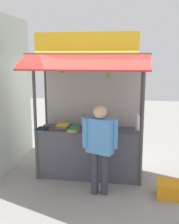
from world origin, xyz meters
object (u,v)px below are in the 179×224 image
object	(u,v)px
magazine_stack_front_right	(74,129)
magazine_stack_mid_right	(63,126)
vendor_person	(100,142)
water_bottle_center	(97,121)
water_bottle_left	(89,123)
banana_bunch_inner_left	(62,70)
water_bottle_right	(137,123)
water_bottle_back_left	(83,121)
magazine_stack_mid_left	(42,129)
plastic_crate	(168,189)
water_bottle_front_left	(101,122)
magazine_stack_back_right	(102,130)
banana_bunch_rightmost	(109,73)

from	to	relation	value
magazine_stack_front_right	magazine_stack_mid_right	xyz separation A→B (m)	(-0.27, 0.20, 0.00)
vendor_person	water_bottle_center	bearing A→B (deg)	-58.34
water_bottle_center	magazine_stack_mid_right	world-z (taller)	water_bottle_center
magazine_stack_front_right	water_bottle_left	bearing A→B (deg)	47.43
water_bottle_center	banana_bunch_inner_left	size ratio (longest dim) A/B	1.26
magazine_stack_front_right	water_bottle_right	bearing A→B (deg)	11.56
water_bottle_back_left	magazine_stack_mid_left	world-z (taller)	water_bottle_back_left
water_bottle_left	magazine_stack_mid_right	distance (m)	0.54
water_bottle_back_left	banana_bunch_inner_left	xyz separation A→B (m)	(-0.27, -0.62, 1.08)
magazine_stack_mid_right	banana_bunch_inner_left	distance (m)	1.22
water_bottle_right	magazine_stack_mid_left	world-z (taller)	water_bottle_right
magazine_stack_mid_right	plastic_crate	world-z (taller)	magazine_stack_mid_right
plastic_crate	water_bottle_front_left	bearing A→B (deg)	148.80
water_bottle_back_left	plastic_crate	size ratio (longest dim) A/B	0.61
water_bottle_front_left	vendor_person	size ratio (longest dim) A/B	0.17
water_bottle_center	magazine_stack_mid_right	distance (m)	0.70
water_bottle_right	water_bottle_front_left	bearing A→B (deg)	174.04
water_bottle_right	magazine_stack_front_right	size ratio (longest dim) A/B	1.00
water_bottle_right	vendor_person	size ratio (longest dim) A/B	0.20
water_bottle_front_left	magazine_stack_mid_right	size ratio (longest dim) A/B	0.93
magazine_stack_mid_left	vendor_person	world-z (taller)	vendor_person
magazine_stack_front_right	plastic_crate	distance (m)	2.02
plastic_crate	magazine_stack_back_right	bearing A→B (deg)	157.64
magazine_stack_mid_left	magazine_stack_mid_right	size ratio (longest dim) A/B	1.01
water_bottle_center	vendor_person	size ratio (longest dim) A/B	0.18
magazine_stack_mid_right	banana_bunch_inner_left	size ratio (longest dim) A/B	1.26
banana_bunch_inner_left	water_bottle_back_left	bearing A→B (deg)	66.63
banana_bunch_rightmost	magazine_stack_front_right	bearing A→B (deg)	163.60
vendor_person	magazine_stack_front_right	bearing A→B (deg)	-20.92
water_bottle_front_left	water_bottle_back_left	bearing A→B (deg)	164.96
magazine_stack_front_right	banana_bunch_inner_left	xyz separation A→B (m)	(-0.16, -0.20, 1.15)
banana_bunch_inner_left	vendor_person	xyz separation A→B (m)	(0.72, -0.32, -1.20)
magazine_stack_back_right	water_bottle_left	bearing A→B (deg)	140.93
magazine_stack_back_right	banana_bunch_rightmost	distance (m)	1.14
magazine_stack_mid_right	water_bottle_right	bearing A→B (deg)	1.76
water_bottle_back_left	banana_bunch_rightmost	size ratio (longest dim) A/B	0.79
water_bottle_front_left	water_bottle_left	world-z (taller)	water_bottle_front_left
magazine_stack_mid_right	banana_bunch_rightmost	size ratio (longest dim) A/B	1.00
water_bottle_back_left	magazine_stack_back_right	distance (m)	0.58
magazine_stack_mid_left	water_bottle_right	bearing A→B (deg)	7.99
magazine_stack_mid_left	vendor_person	bearing A→B (deg)	-23.01
magazine_stack_mid_left	plastic_crate	xyz separation A→B (m)	(2.40, -0.43, -0.87)
water_bottle_right	water_bottle_left	distance (m)	0.95
magazine_stack_mid_left	banana_bunch_rightmost	xyz separation A→B (m)	(1.32, -0.19, 1.11)
water_bottle_right	banana_bunch_rightmost	world-z (taller)	banana_bunch_rightmost
magazine_stack_mid_right	vendor_person	size ratio (longest dim) A/B	0.18
magazine_stack_back_right	banana_bunch_rightmost	xyz separation A→B (m)	(0.13, -0.26, 1.11)
water_bottle_front_left	water_bottle_left	xyz separation A→B (m)	(-0.23, -0.04, -0.02)
water_bottle_right	plastic_crate	distance (m)	1.33
water_bottle_back_left	banana_bunch_inner_left	world-z (taller)	banana_bunch_inner_left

